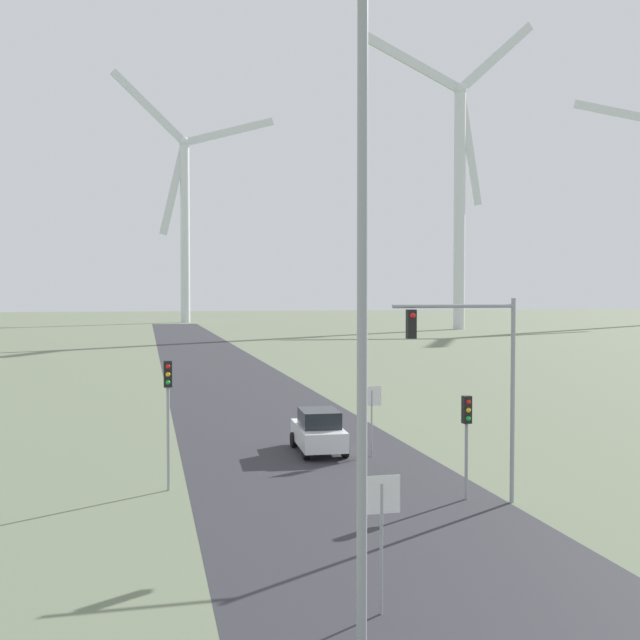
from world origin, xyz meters
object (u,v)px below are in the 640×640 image
at_px(traffic_light_post_near_right, 467,423).
at_px(car_approaching, 319,431).
at_px(stop_sign_near, 381,517).
at_px(wind_turbine_right, 460,180).
at_px(streetlamp, 362,257).
at_px(traffic_light_mast_overhead, 474,360).
at_px(traffic_light_post_near_left, 168,396).
at_px(stop_sign_far, 372,407).
at_px(wind_turbine_center, 185,209).

distance_m(traffic_light_post_near_right, car_approaching, 8.91).
relative_size(traffic_light_post_near_right, car_approaching, 0.81).
bearing_deg(stop_sign_near, car_approaching, 81.64).
height_order(traffic_light_post_near_right, wind_turbine_right, wind_turbine_right).
relative_size(streetlamp, wind_turbine_right, 0.20).
height_order(traffic_light_post_near_right, traffic_light_mast_overhead, traffic_light_mast_overhead).
bearing_deg(car_approaching, streetlamp, -100.81).
relative_size(stop_sign_near, traffic_light_mast_overhead, 0.45).
bearing_deg(traffic_light_post_near_left, traffic_light_mast_overhead, -23.14).
relative_size(streetlamp, stop_sign_far, 4.11).
xyz_separation_m(streetlamp, traffic_light_post_near_right, (6.63, 10.45, -4.83)).
xyz_separation_m(streetlamp, stop_sign_far, (5.52, 17.37, -5.29)).
bearing_deg(stop_sign_near, streetlamp, -114.35).
bearing_deg(wind_turbine_center, stop_sign_far, -90.08).
relative_size(traffic_light_post_near_left, wind_turbine_right, 0.07).
relative_size(streetlamp, traffic_light_mast_overhead, 1.82).
bearing_deg(traffic_light_mast_overhead, wind_turbine_center, 90.30).
distance_m(stop_sign_near, traffic_light_mast_overhead, 9.26).
xyz_separation_m(stop_sign_far, car_approaching, (-1.95, 1.30, -1.13)).
relative_size(stop_sign_near, car_approaching, 0.70).
height_order(stop_sign_far, traffic_light_post_near_left, traffic_light_post_near_left).
xyz_separation_m(stop_sign_near, traffic_light_post_near_left, (-4.05, 11.12, 1.19)).
height_order(stop_sign_far, wind_turbine_right, wind_turbine_right).
bearing_deg(streetlamp, wind_turbine_center, 88.07).
xyz_separation_m(streetlamp, wind_turbine_center, (5.72, 169.67, 19.88)).
xyz_separation_m(streetlamp, wind_turbine_right, (55.56, 122.81, 21.55)).
relative_size(traffic_light_mast_overhead, car_approaching, 1.57).
relative_size(traffic_light_post_near_right, wind_turbine_center, 0.06).
bearing_deg(stop_sign_near, wind_turbine_right, 65.66).
distance_m(stop_sign_far, wind_turbine_center, 154.36).
relative_size(stop_sign_far, traffic_light_post_near_right, 0.86).
distance_m(streetlamp, traffic_light_mast_overhead, 12.10).
height_order(traffic_light_mast_overhead, wind_turbine_right, wind_turbine_right).
xyz_separation_m(car_approaching, wind_turbine_center, (2.16, 151.00, 26.29)).
xyz_separation_m(traffic_light_post_near_left, car_approaching, (6.40, 4.86, -2.33)).
bearing_deg(car_approaching, wind_turbine_right, 63.47).
height_order(stop_sign_far, traffic_light_post_near_right, traffic_light_post_near_right).
bearing_deg(streetlamp, traffic_light_post_near_right, 57.62).
distance_m(stop_sign_near, wind_turbine_right, 134.55).
bearing_deg(traffic_light_mast_overhead, stop_sign_near, -127.01).
xyz_separation_m(streetlamp, traffic_light_post_near_left, (-2.83, 13.81, -4.09)).
relative_size(stop_sign_far, car_approaching, 0.70).
bearing_deg(car_approaching, traffic_light_mast_overhead, -71.28).
relative_size(stop_sign_near, traffic_light_post_near_right, 0.86).
bearing_deg(wind_turbine_right, traffic_light_post_near_left, -118.18).
relative_size(traffic_light_mast_overhead, wind_turbine_center, 0.11).
bearing_deg(traffic_light_mast_overhead, traffic_light_post_near_left, 156.86).
relative_size(stop_sign_far, wind_turbine_center, 0.05).
bearing_deg(traffic_light_post_near_left, stop_sign_far, 23.08).
bearing_deg(stop_sign_near, traffic_light_mast_overhead, 52.99).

